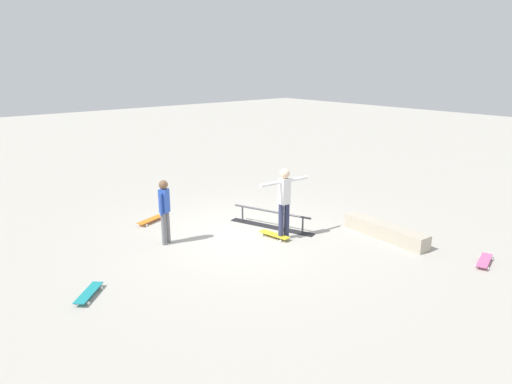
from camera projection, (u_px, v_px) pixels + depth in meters
ground_plane at (246, 234)px, 10.93m from camera, size 60.00×60.00×0.00m
grind_rail at (271, 220)px, 11.35m from camera, size 2.22×0.98×0.43m
skate_ledge at (385, 231)px, 10.66m from camera, size 2.18×0.52×0.34m
skater_main at (284, 198)px, 10.42m from camera, size 0.23×1.34×1.66m
skateboard_main at (274, 235)px, 10.71m from camera, size 0.82×0.34×0.09m
bystander_blue_shirt at (165, 208)px, 10.17m from camera, size 0.24×0.33×1.47m
loose_skateboard_teal at (89, 293)px, 8.02m from camera, size 0.71×0.71×0.09m
loose_skateboard_orange at (151, 220)px, 11.72m from camera, size 0.46×0.82×0.09m
loose_skateboard_pink at (484, 260)px, 9.33m from camera, size 0.41×0.82×0.09m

